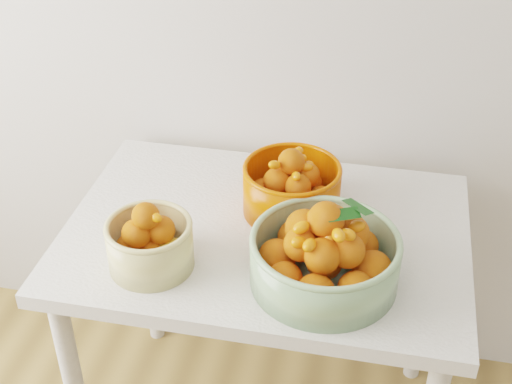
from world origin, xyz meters
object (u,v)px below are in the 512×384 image
bowl_cream (150,242)px  bowl_green (325,255)px  table (266,259)px  bowl_orange (292,188)px

bowl_cream → bowl_green: bowl_green is taller
table → bowl_green: bearing=-44.7°
bowl_orange → table: bearing=-117.7°
bowl_cream → bowl_orange: size_ratio=0.85×
bowl_orange → bowl_green: bearing=-65.4°
table → bowl_orange: size_ratio=3.76×
table → bowl_orange: bearing=62.3°
bowl_green → bowl_orange: bearing=114.6°
table → bowl_green: 0.29m
bowl_cream → bowl_orange: bearing=44.6°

